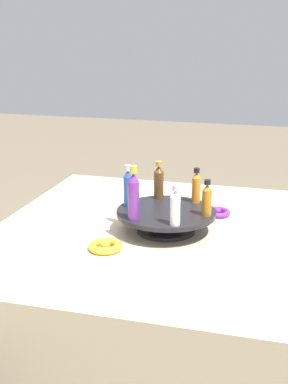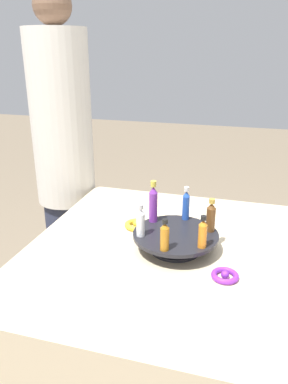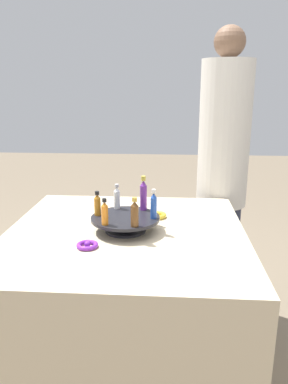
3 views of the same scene
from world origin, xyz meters
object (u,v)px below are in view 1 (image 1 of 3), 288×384
(bottle_blue, at_px, (128,187))
(ribbon_bow_gold, at_px, (105,246))
(bottle_orange, at_px, (196,187))
(bottle_purple, at_px, (134,195))
(ribbon_bow_purple, at_px, (217,212))
(bottle_clear, at_px, (175,207))
(bottle_amber, at_px, (207,199))
(bottle_brown, at_px, (159,181))
(display_stand, at_px, (166,217))

(bottle_blue, relative_size, ribbon_bow_gold, 1.37)
(bottle_orange, height_order, bottle_blue, bottle_blue)
(bottle_purple, distance_m, ribbon_bow_gold, 0.15)
(bottle_blue, distance_m, bottle_purple, 0.12)
(bottle_blue, height_order, ribbon_bow_gold, bottle_blue)
(bottle_purple, relative_size, ribbon_bow_purple, 1.83)
(ribbon_bow_gold, height_order, ribbon_bow_purple, ribbon_bow_gold)
(bottle_clear, relative_size, ribbon_bow_gold, 1.23)
(bottle_amber, xyz_separation_m, ribbon_bow_gold, (-0.23, -0.16, -0.10))
(bottle_brown, distance_m, ribbon_bow_gold, 0.30)
(bottle_brown, relative_size, bottle_purple, 0.77)
(bottle_orange, height_order, bottle_brown, bottle_brown)
(display_stand, height_order, bottle_blue, bottle_blue)
(bottle_brown, relative_size, bottle_blue, 0.94)
(bottle_clear, relative_size, ribbon_bow_purple, 1.34)
(bottle_amber, distance_m, bottle_orange, 0.11)
(display_stand, relative_size, bottle_brown, 2.47)
(bottle_clear, bearing_deg, display_stand, 114.52)
(display_stand, distance_m, bottle_brown, 0.14)
(bottle_orange, relative_size, bottle_brown, 0.92)
(display_stand, distance_m, ribbon_bow_purple, 0.21)
(bottle_blue, xyz_separation_m, ribbon_bow_purple, (0.23, 0.16, -0.11))
(display_stand, relative_size, bottle_clear, 2.59)
(bottle_clear, distance_m, ribbon_bow_gold, 0.21)
(display_stand, bearing_deg, ribbon_bow_purple, 54.80)
(bottle_orange, height_order, bottle_clear, bottle_clear)
(display_stand, bearing_deg, ribbon_bow_gold, -125.20)
(bottle_orange, height_order, ribbon_bow_gold, bottle_orange)
(bottle_amber, xyz_separation_m, ribbon_bow_purple, (0.01, 0.18, -0.10))
(bottle_brown, bearing_deg, bottle_amber, -35.48)
(bottle_blue, height_order, bottle_purple, bottle_purple)
(bottle_purple, height_order, bottle_clear, bottle_purple)
(bottle_amber, relative_size, ribbon_bow_purple, 1.25)
(bottle_brown, bearing_deg, bottle_purple, -95.48)
(ribbon_bow_gold, xyz_separation_m, ribbon_bow_purple, (0.24, 0.34, -0.00))
(bottle_amber, height_order, bottle_clear, bottle_clear)
(ribbon_bow_gold, bearing_deg, display_stand, 54.80)
(ribbon_bow_gold, bearing_deg, bottle_amber, 34.26)
(bottle_brown, height_order, bottle_purple, bottle_purple)
(bottle_clear, bearing_deg, bottle_orange, 84.52)
(bottle_purple, bearing_deg, ribbon_bow_purple, 54.70)
(bottle_amber, xyz_separation_m, bottle_clear, (-0.07, -0.09, 0.00))
(display_stand, distance_m, ribbon_bow_gold, 0.21)
(bottle_orange, bearing_deg, ribbon_bow_purple, 55.13)
(bottle_amber, bearing_deg, bottle_brown, 144.52)
(ribbon_bow_purple, bearing_deg, ribbon_bow_gold, -125.20)
(bottle_amber, bearing_deg, bottle_clear, -125.48)
(bottle_amber, bearing_deg, ribbon_bow_purple, 88.01)
(bottle_amber, height_order, bottle_brown, bottle_brown)
(bottle_clear, bearing_deg, bottle_blue, 144.52)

